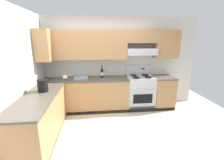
% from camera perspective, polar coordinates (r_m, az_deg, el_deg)
% --- Properties ---
extents(ground_plane, '(7.04, 7.04, 0.00)m').
position_cam_1_polar(ground_plane, '(3.52, -2.78, -19.13)').
color(ground_plane, beige).
extents(wall_back, '(4.68, 0.57, 2.55)m').
position_cam_1_polar(wall_back, '(4.50, 0.93, 8.69)').
color(wall_back, silver).
rests_on(wall_back, ground_plane).
extents(wall_left, '(0.47, 4.00, 2.55)m').
position_cam_1_polar(wall_left, '(3.51, -30.26, 2.63)').
color(wall_left, silver).
rests_on(wall_left, ground_plane).
extents(counter_back_run, '(3.60, 0.65, 0.91)m').
position_cam_1_polar(counter_back_run, '(4.42, -3.37, -5.15)').
color(counter_back_run, '#A87A4C').
rests_on(counter_back_run, ground_plane).
extents(counter_left_run, '(0.63, 1.91, 0.91)m').
position_cam_1_polar(counter_left_run, '(3.45, -24.46, -12.54)').
color(counter_left_run, '#A87A4C').
rests_on(counter_left_run, ground_plane).
extents(stove, '(0.76, 0.62, 1.20)m').
position_cam_1_polar(stove, '(4.59, 10.11, -4.23)').
color(stove, '#B7BABC').
rests_on(stove, ground_plane).
extents(wine_bottle, '(0.08, 0.08, 0.34)m').
position_cam_1_polar(wine_bottle, '(4.37, -3.67, 2.69)').
color(wine_bottle, black).
rests_on(wine_bottle, counter_back_run).
extents(bowl, '(0.36, 0.27, 0.07)m').
position_cam_1_polar(bowl, '(4.36, -11.09, 0.92)').
color(bowl, '#9EADB7').
rests_on(bowl, counter_back_run).
extents(bucket, '(0.21, 0.21, 0.25)m').
position_cam_1_polar(bucket, '(3.49, -23.84, -1.79)').
color(bucket, black).
rests_on(bucket, counter_left_run).
extents(paper_towel_roll, '(0.11, 0.11, 0.11)m').
position_cam_1_polar(paper_towel_roll, '(4.33, -16.56, 0.91)').
color(paper_towel_roll, white).
rests_on(paper_towel_roll, counter_back_run).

